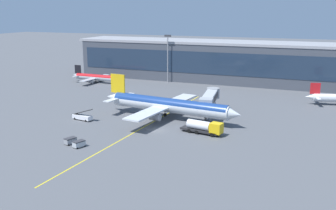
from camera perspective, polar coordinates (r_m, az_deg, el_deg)
ground_plane at (r=98.86m, az=-1.66°, el=-3.73°), size 700.00×700.00×0.00m
apron_lead_in_line at (r=102.28m, az=-3.39°, el=-3.15°), size 4.42×79.91×0.01m
terminal_building at (r=165.54m, az=12.16°, el=6.08°), size 153.49×21.17×16.90m
main_airliner at (r=108.27m, az=-0.03°, el=-0.01°), size 42.38×33.79×11.28m
jet_bridge at (r=112.80m, az=6.17°, el=0.99°), size 6.02×18.27×6.64m
fuel_tanker at (r=95.99m, az=5.33°, el=-3.24°), size 11.07×4.28×3.25m
belt_loader at (r=110.31m, az=-12.41°, el=-1.66°), size 7.02×2.95×3.49m
baggage_cart_0 at (r=91.55m, az=-14.08°, el=-5.09°), size 2.34×3.01×1.48m
baggage_cart_1 at (r=89.05m, az=-12.90°, el=-5.56°), size 2.34×3.01×1.48m
commuter_jet_far at (r=165.75m, az=-10.43°, el=3.99°), size 24.23×19.08×6.90m
apron_light_mast_0 at (r=162.56m, az=-0.04°, el=7.43°), size 2.80×0.50×19.77m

